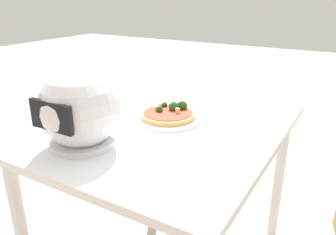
# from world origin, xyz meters

# --- Properties ---
(dining_table) EXTENTS (0.86, 1.06, 0.73)m
(dining_table) POSITION_xyz_m (0.00, 0.00, 0.64)
(dining_table) COLOR white
(dining_table) RESTS_ON ground
(pizza_plate) EXTENTS (0.28, 0.28, 0.01)m
(pizza_plate) POSITION_xyz_m (0.03, -0.05, 0.73)
(pizza_plate) COLOR white
(pizza_plate) RESTS_ON dining_table
(pizza) EXTENTS (0.23, 0.23, 0.06)m
(pizza) POSITION_xyz_m (0.03, -0.05, 0.75)
(pizza) COLOR tan
(pizza) RESTS_ON pizza_plate
(motorcycle_helmet) EXTENTS (0.27, 0.27, 0.27)m
(motorcycle_helmet) POSITION_xyz_m (0.16, 0.32, 0.86)
(motorcycle_helmet) COLOR silver
(motorcycle_helmet) RESTS_ON dining_table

